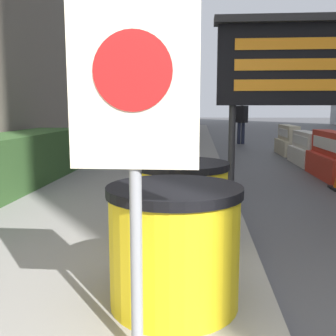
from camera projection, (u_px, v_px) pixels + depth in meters
name	position (u px, v px, depth m)	size (l,w,h in m)	color
barrel_drum_foreground	(174.00, 245.00, 2.49)	(0.85, 0.85, 0.77)	yellow
barrel_drum_middle	(182.00, 204.00, 3.57)	(0.85, 0.85, 0.77)	yellow
warning_sign	(134.00, 101.00, 1.80)	(0.61, 0.08, 1.86)	gray
message_board	(300.00, 64.00, 5.51)	(2.42, 0.36, 2.67)	#28282B
jersey_barrier_red_striped	(333.00, 158.00, 8.02)	(0.62, 1.86, 0.95)	red
jersey_barrier_white	(307.00, 150.00, 9.98)	(0.59, 1.78, 0.83)	silver
jersey_barrier_cream	(288.00, 142.00, 12.11)	(0.54, 1.61, 0.90)	beige
traffic_light_near_curb	(233.00, 65.00, 15.33)	(0.28, 0.44, 4.27)	#2D2D30
pedestrian_worker	(241.00, 118.00, 15.68)	(0.52, 0.52, 1.75)	#23283D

